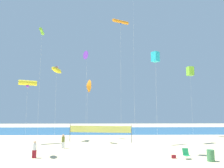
% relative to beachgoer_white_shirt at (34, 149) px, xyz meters
% --- Properties ---
extents(ground_plane, '(120.00, 120.00, 0.00)m').
position_rel_beachgoer_white_shirt_xyz_m(ground_plane, '(7.55, -2.87, -0.81)').
color(ground_plane, beige).
extents(ocean_band, '(120.00, 20.00, 0.01)m').
position_rel_beachgoer_white_shirt_xyz_m(ocean_band, '(7.55, 29.25, -0.81)').
color(ocean_band, '#28608C').
rests_on(ocean_band, ground).
extents(beachgoer_white_shirt, '(0.35, 0.35, 1.52)m').
position_rel_beachgoer_white_shirt_xyz_m(beachgoer_white_shirt, '(0.00, 0.00, 0.00)').
color(beachgoer_white_shirt, maroon).
rests_on(beachgoer_white_shirt, ground).
extents(beachgoer_olive_shirt, '(0.35, 0.35, 1.55)m').
position_rel_beachgoer_white_shirt_xyz_m(beachgoer_olive_shirt, '(1.51, 5.16, 0.02)').
color(beachgoer_olive_shirt, white).
rests_on(beachgoer_olive_shirt, ground).
extents(folding_beach_chair, '(0.52, 0.65, 0.89)m').
position_rel_beachgoer_white_shirt_xyz_m(folding_beach_chair, '(13.40, -0.66, -0.35)').
color(folding_beach_chair, '#1E8C4C').
rests_on(folding_beach_chair, ground).
extents(trash_barrel, '(0.61, 0.61, 0.94)m').
position_rel_beachgoer_white_shirt_xyz_m(trash_barrel, '(15.11, -1.63, -0.34)').
color(trash_barrel, '#3F7F4C').
rests_on(trash_barrel, ground).
extents(volleyball_net, '(8.49, 1.48, 2.40)m').
position_rel_beachgoer_white_shirt_xyz_m(volleyball_net, '(5.52, 10.09, 0.83)').
color(volleyball_net, '#4C4C51').
rests_on(volleyball_net, ground).
extents(beach_handbag, '(0.37, 0.19, 0.30)m').
position_rel_beachgoer_white_shirt_xyz_m(beach_handbag, '(12.38, -0.41, -0.66)').
color(beach_handbag, maroon).
rests_on(beach_handbag, ground).
extents(kite_yellow_inflatable, '(1.71, 2.27, 10.83)m').
position_rel_beachgoer_white_shirt_xyz_m(kite_yellow_inflatable, '(-1.07, 11.83, 9.44)').
color(kite_yellow_inflatable, silver).
rests_on(kite_yellow_inflatable, ground).
extents(kite_violet_delta, '(1.29, 1.35, 13.95)m').
position_rel_beachgoer_white_shirt_xyz_m(kite_violet_delta, '(3.13, 14.41, 12.43)').
color(kite_violet_delta, silver).
rests_on(kite_violet_delta, ground).
extents(kite_lime_tube, '(0.73, 2.15, 16.51)m').
position_rel_beachgoer_white_shirt_xyz_m(kite_lime_tube, '(-3.55, 11.91, 15.42)').
color(kite_lime_tube, silver).
rests_on(kite_lime_tube, ground).
extents(kite_lime_box, '(1.15, 1.15, 11.87)m').
position_rel_beachgoer_white_shirt_xyz_m(kite_lime_box, '(20.89, 16.56, 10.28)').
color(kite_lime_box, silver).
rests_on(kite_lime_box, ground).
extents(kite_orange_delta, '(1.09, 1.70, 8.42)m').
position_rel_beachgoer_white_shirt_xyz_m(kite_orange_delta, '(3.82, 9.21, 6.76)').
color(kite_orange_delta, silver).
rests_on(kite_orange_delta, ground).
extents(kite_yellow_tube, '(2.35, 1.70, 8.28)m').
position_rel_beachgoer_white_shirt_xyz_m(kite_yellow_tube, '(-4.20, 9.00, 7.11)').
color(kite_yellow_tube, silver).
rests_on(kite_yellow_tube, ground).
extents(kite_orange_tube, '(2.30, 1.45, 16.56)m').
position_rel_beachgoer_white_shirt_xyz_m(kite_orange_tube, '(8.29, 8.23, 15.49)').
color(kite_orange_tube, silver).
rests_on(kite_orange_tube, ground).
extents(kite_cyan_box, '(0.88, 0.88, 10.12)m').
position_rel_beachgoer_white_shirt_xyz_m(kite_cyan_box, '(11.36, 1.23, 8.79)').
color(kite_cyan_box, silver).
rests_on(kite_cyan_box, ground).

